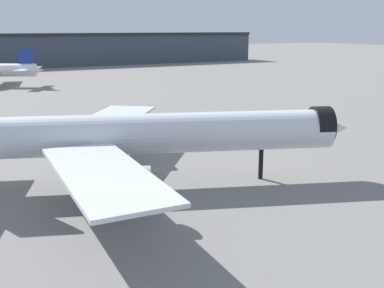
{
  "coord_description": "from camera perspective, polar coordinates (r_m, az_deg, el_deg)",
  "views": [
    {
      "loc": [
        -20.37,
        -52.89,
        19.63
      ],
      "look_at": [
        6.75,
        -1.81,
        5.12
      ],
      "focal_mm": 43.29,
      "sensor_mm": 36.0,
      "label": 1
    }
  ],
  "objects": [
    {
      "name": "terminal_building",
      "position": [
        258.46,
        -16.78,
        11.09
      ],
      "size": [
        233.82,
        22.0,
        31.44
      ],
      "rotation": [
        0.0,
        0.0,
        0.01
      ],
      "color": "#3D4756",
      "rests_on": "ground"
    },
    {
      "name": "airliner_near_gate",
      "position": [
        58.77,
        -6.96,
        1.11
      ],
      "size": [
        54.53,
        48.75,
        14.85
      ],
      "rotation": [
        0.0,
        0.0,
        -0.35
      ],
      "color": "silver",
      "rests_on": "ground"
    },
    {
      "name": "ground",
      "position": [
        59.98,
        -6.55,
        -5.12
      ],
      "size": [
        900.0,
        900.0,
        0.0
      ],
      "primitive_type": "plane",
      "color": "slate"
    }
  ]
}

